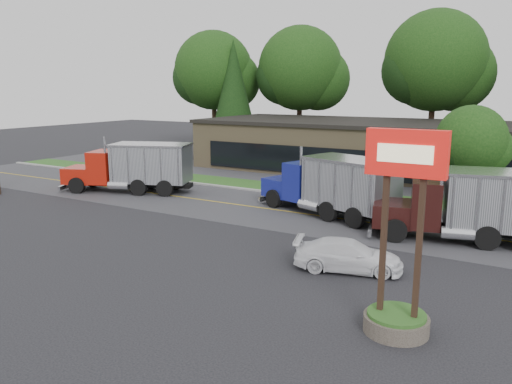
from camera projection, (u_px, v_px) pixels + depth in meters
ground at (172, 251)px, 21.99m from camera, size 140.00×140.00×0.00m
road at (270, 209)px, 29.61m from camera, size 60.00×8.00×0.02m
center_line at (270, 209)px, 29.61m from camera, size 60.00×0.12×0.01m
curb at (300, 196)px, 33.16m from camera, size 60.00×0.30×0.12m
grass_verge at (311, 192)px, 34.68m from camera, size 60.00×3.40×0.03m
far_parking at (338, 180)px, 38.91m from camera, size 60.00×7.00×0.02m
strip_mall at (386, 149)px, 42.60m from camera, size 32.00×12.00×4.00m
bilo_sign at (400, 267)px, 14.29m from camera, size 2.20×1.90×5.95m
tree_far_a at (215, 74)px, 57.19m from camera, size 9.50×8.94×13.55m
tree_far_b at (302, 72)px, 53.93m from camera, size 9.60×9.04×13.70m
tree_far_c at (437, 66)px, 46.96m from camera, size 10.04×9.45×14.32m
evergreen_left at (234, 92)px, 53.90m from camera, size 5.37×5.37×12.21m
tree_verge at (472, 144)px, 28.97m from camera, size 4.30×4.05×6.13m
dump_truck_red at (135, 166)px, 34.22m from camera, size 9.06×5.49×3.36m
dump_truck_blue at (334, 184)px, 27.71m from camera, size 8.80×5.02×3.36m
dump_truck_maroon at (472, 204)px, 23.01m from camera, size 8.18×4.30×3.36m
rally_car at (348, 255)px, 19.57m from camera, size 4.53×2.83×1.22m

